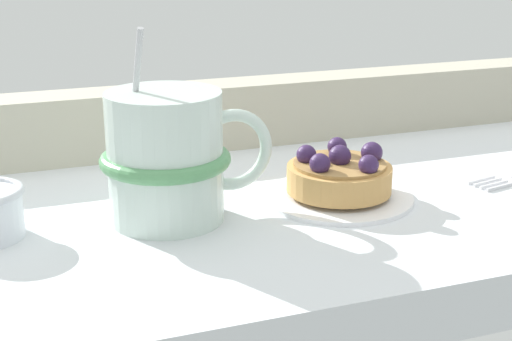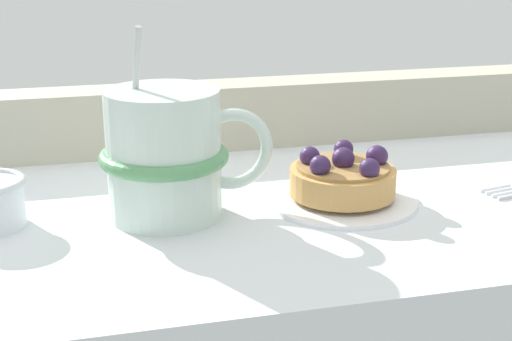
# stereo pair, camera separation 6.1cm
# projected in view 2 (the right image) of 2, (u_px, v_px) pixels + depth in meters

# --- Properties ---
(ground_plane) EXTENTS (0.90, 0.39, 0.04)m
(ground_plane) POSITION_uv_depth(u_px,v_px,m) (279.00, 220.00, 0.65)
(ground_plane) COLOR silver
(window_rail_back) EXTENTS (0.88, 0.05, 0.07)m
(window_rail_back) POSITION_uv_depth(u_px,v_px,m) (235.00, 114.00, 0.79)
(window_rail_back) COLOR #B2AD99
(window_rail_back) RESTS_ON ground_plane
(dessert_plate) EXTENTS (0.13, 0.13, 0.01)m
(dessert_plate) POSITION_uv_depth(u_px,v_px,m) (342.00, 198.00, 0.64)
(dessert_plate) COLOR white
(dessert_plate) RESTS_ON ground_plane
(raspberry_tart) EXTENTS (0.09, 0.09, 0.04)m
(raspberry_tart) POSITION_uv_depth(u_px,v_px,m) (343.00, 177.00, 0.63)
(raspberry_tart) COLOR tan
(raspberry_tart) RESTS_ON dessert_plate
(coffee_mug) EXTENTS (0.14, 0.10, 0.15)m
(coffee_mug) POSITION_uv_depth(u_px,v_px,m) (167.00, 154.00, 0.59)
(coffee_mug) COLOR silver
(coffee_mug) RESTS_ON ground_plane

